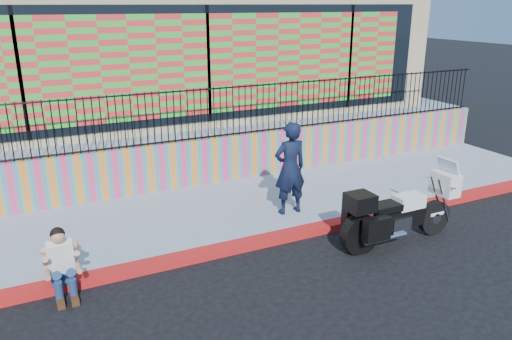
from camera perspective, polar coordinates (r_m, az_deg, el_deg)
ground at (r=9.65m, az=3.81°, el=-7.82°), size 90.00×90.00×0.00m
red_curb at (r=9.62m, az=3.82°, el=-7.42°), size 16.00×0.30×0.15m
sidewalk at (r=10.95m, az=-0.44°, el=-4.03°), size 16.00×3.00×0.15m
mural_wall at (r=12.12m, az=-3.70°, el=1.33°), size 16.00×0.20×1.10m
metal_fence at (r=11.83m, az=-3.81°, el=6.65°), size 15.80×0.04×1.20m
elevated_platform at (r=16.82m, az=-10.34°, el=5.69°), size 16.00×10.00×1.25m
storefront_building at (r=16.24m, az=-10.67°, el=14.59°), size 14.00×8.06×4.00m
police_motorcycle at (r=9.56m, az=15.90°, el=-4.61°), size 2.44×0.81×1.52m
police_officer at (r=10.09m, az=3.90°, el=0.19°), size 0.70×0.46×1.92m
seated_man at (r=8.23m, az=-21.22°, el=-10.57°), size 0.54×0.71×1.06m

